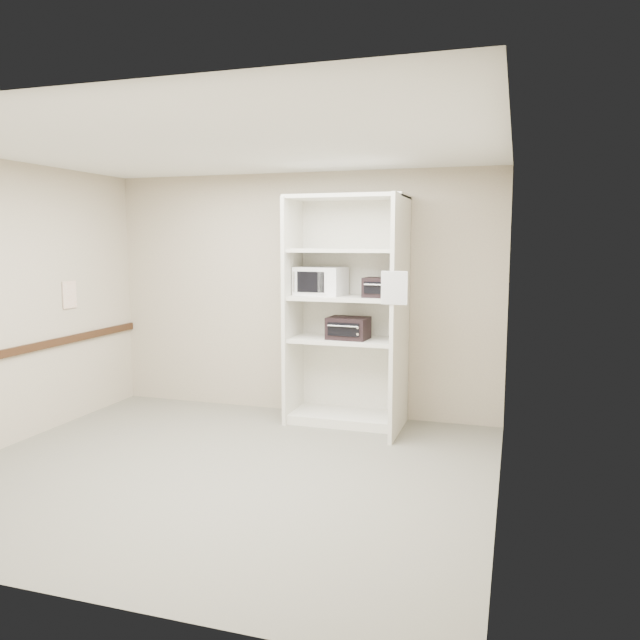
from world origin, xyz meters
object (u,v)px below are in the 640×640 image
(microwave, at_px, (321,281))
(toaster_oven_lower, at_px, (348,328))
(shelving_unit, at_px, (351,319))
(toaster_oven_upper, at_px, (382,287))

(microwave, relative_size, toaster_oven_lower, 1.21)
(shelving_unit, xyz_separation_m, microwave, (-0.35, 0.04, 0.39))
(shelving_unit, distance_m, toaster_oven_lower, 0.11)
(shelving_unit, xyz_separation_m, toaster_oven_upper, (0.34, -0.04, 0.34))
(shelving_unit, bearing_deg, microwave, 172.70)
(microwave, distance_m, toaster_oven_lower, 0.59)
(toaster_oven_upper, bearing_deg, microwave, 178.13)
(toaster_oven_upper, bearing_deg, shelving_unit, 178.71)
(toaster_oven_upper, distance_m, toaster_oven_lower, 0.56)
(microwave, bearing_deg, shelving_unit, -1.66)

